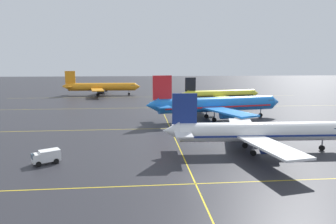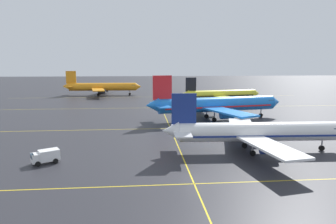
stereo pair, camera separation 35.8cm
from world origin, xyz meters
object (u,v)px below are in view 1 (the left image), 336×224
(service_truck_red_van, at_px, (46,156))
(airliner_front_gate, at_px, (257,132))
(airliner_far_left_stand, at_px, (101,87))
(airliner_second_row, at_px, (216,105))
(airliner_third_row, at_px, (221,94))

(service_truck_red_van, bearing_deg, airliner_front_gate, 5.01)
(airliner_far_left_stand, bearing_deg, airliner_front_gate, -67.63)
(airliner_second_row, height_order, service_truck_red_van, airliner_second_row)
(airliner_front_gate, xyz_separation_m, airliner_second_row, (0.13, 29.93, 0.63))
(airliner_third_row, xyz_separation_m, airliner_far_left_stand, (-49.50, 32.80, 0.52))
(service_truck_red_van, bearing_deg, airliner_second_row, 43.08)
(airliner_second_row, height_order, airliner_far_left_stand, airliner_second_row)
(airliner_third_row, relative_size, service_truck_red_van, 7.19)
(airliner_front_gate, bearing_deg, airliner_third_row, 80.62)
(airliner_front_gate, xyz_separation_m, service_truck_red_van, (-35.17, -3.08, -2.40))
(airliner_third_row, bearing_deg, airliner_front_gate, -99.38)
(airliner_second_row, relative_size, airliner_far_left_stand, 1.07)
(airliner_front_gate, relative_size, airliner_third_row, 1.04)
(service_truck_red_van, bearing_deg, airliner_far_left_stand, 92.34)
(airliner_front_gate, height_order, airliner_far_left_stand, airliner_far_left_stand)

